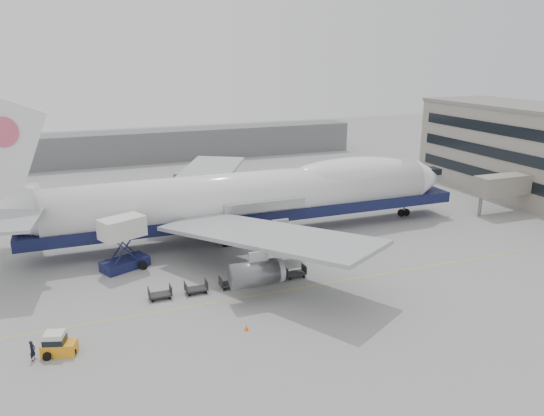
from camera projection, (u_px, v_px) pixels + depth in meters
name	position (u px, v px, depth m)	size (l,w,h in m)	color
ground	(283.00, 267.00, 61.79)	(260.00, 260.00, 0.00)	gray
apron_line	(304.00, 287.00, 56.43)	(60.00, 0.15, 0.01)	gold
hangar	(124.00, 147.00, 119.93)	(110.00, 8.00, 7.00)	slate
airliner	(253.00, 195.00, 71.17)	(67.00, 55.30, 19.98)	white
catering_truck	(123.00, 240.00, 60.48)	(5.87, 5.04, 6.16)	#181E4A
baggage_tug	(58.00, 345.00, 43.69)	(3.02, 2.20, 1.98)	orange
ground_worker	(33.00, 351.00, 42.82)	(0.63, 0.41, 1.72)	black
traffic_cone	(246.00, 328.00, 47.61)	(0.38, 0.38, 0.56)	#FF660D
dolly_0	(160.00, 294.00, 53.68)	(2.30, 1.35, 1.30)	#2D2D30
dolly_1	(196.00, 288.00, 54.98)	(2.30, 1.35, 1.30)	#2D2D30
dolly_2	(231.00, 283.00, 56.28)	(2.30, 1.35, 1.30)	#2D2D30
dolly_3	(264.00, 278.00, 57.58)	(2.30, 1.35, 1.30)	#2D2D30
dolly_4	(295.00, 273.00, 58.88)	(2.30, 1.35, 1.30)	#2D2D30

